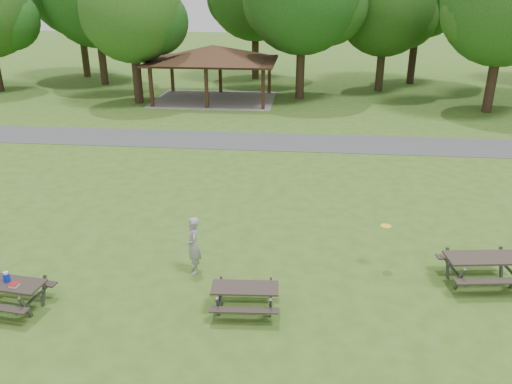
# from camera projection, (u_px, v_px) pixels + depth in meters

# --- Properties ---
(ground) EXTENTS (160.00, 160.00, 0.00)m
(ground) POSITION_uv_depth(u_px,v_px,m) (202.00, 295.00, 12.99)
(ground) COLOR #375E1B
(ground) RESTS_ON ground
(asphalt_path) EXTENTS (120.00, 3.20, 0.02)m
(asphalt_path) POSITION_uv_depth(u_px,v_px,m) (256.00, 141.00, 25.86)
(asphalt_path) COLOR #424144
(asphalt_path) RESTS_ON ground
(pavilion) EXTENTS (8.60, 7.01, 3.76)m
(pavilion) POSITION_uv_depth(u_px,v_px,m) (213.00, 55.00, 34.27)
(pavilion) COLOR #321B12
(pavilion) RESTS_ON ground
(tree_row_d) EXTENTS (6.93, 6.60, 9.27)m
(tree_row_d) POSITION_uv_depth(u_px,v_px,m) (133.00, 14.00, 32.34)
(tree_row_d) COLOR black
(tree_row_d) RESTS_ON ground
(tree_row_f) EXTENTS (7.35, 7.00, 9.55)m
(tree_row_f) POSITION_uv_depth(u_px,v_px,m) (387.00, 10.00, 36.25)
(tree_row_f) COLOR black
(tree_row_f) RESTS_ON ground
(tree_row_g) EXTENTS (7.77, 7.40, 10.25)m
(tree_row_g) POSITION_uv_depth(u_px,v_px,m) (506.00, 7.00, 29.52)
(tree_row_g) COLOR black
(tree_row_g) RESTS_ON ground
(picnic_table_near) EXTENTS (1.89, 1.59, 1.21)m
(picnic_table_near) POSITION_uv_depth(u_px,v_px,m) (1.00, 284.00, 12.22)
(picnic_table_near) COLOR #29231E
(picnic_table_near) RESTS_ON ground
(picnic_table_middle) EXTENTS (1.71, 1.41, 0.71)m
(picnic_table_middle) POSITION_uv_depth(u_px,v_px,m) (245.00, 293.00, 12.16)
(picnic_table_middle) COLOR #2D2521
(picnic_table_middle) RESTS_ON ground
(picnic_table_far) EXTENTS (2.13, 1.80, 0.84)m
(picnic_table_far) POSITION_uv_depth(u_px,v_px,m) (482.00, 263.00, 13.26)
(picnic_table_far) COLOR #2E2621
(picnic_table_far) RESTS_ON ground
(frisbee_in_flight) EXTENTS (0.32, 0.32, 0.02)m
(frisbee_in_flight) POSITION_uv_depth(u_px,v_px,m) (386.00, 226.00, 13.78)
(frisbee_in_flight) COLOR yellow
(frisbee_in_flight) RESTS_ON ground
(frisbee_thrower) EXTENTS (0.55, 0.69, 1.66)m
(frisbee_thrower) POSITION_uv_depth(u_px,v_px,m) (193.00, 245.00, 13.74)
(frisbee_thrower) COLOR #959497
(frisbee_thrower) RESTS_ON ground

